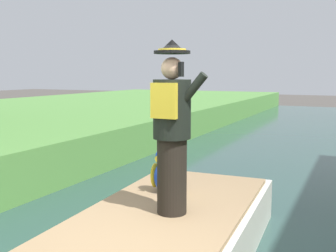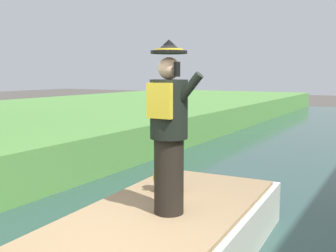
# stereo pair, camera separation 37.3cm
# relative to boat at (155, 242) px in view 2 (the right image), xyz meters

# --- Properties ---
(boat) EXTENTS (2.04, 4.30, 0.61)m
(boat) POSITION_rel_boat_xyz_m (0.00, 0.00, 0.00)
(boat) COLOR silver
(boat) RESTS_ON canal_water
(person_pirate) EXTENTS (0.61, 0.42, 1.85)m
(person_pirate) POSITION_rel_boat_xyz_m (0.10, 0.13, 1.23)
(person_pirate) COLOR black
(person_pirate) RESTS_ON boat
(parrot_plush) EXTENTS (0.36, 0.34, 0.57)m
(parrot_plush) POSITION_rel_boat_xyz_m (-0.32, 0.79, 0.55)
(parrot_plush) COLOR blue
(parrot_plush) RESTS_ON boat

